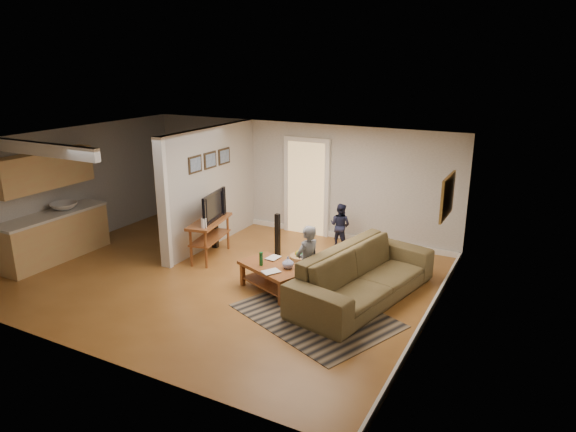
% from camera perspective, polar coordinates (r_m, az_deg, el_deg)
% --- Properties ---
extents(ground, '(7.50, 7.50, 0.00)m').
position_cam_1_polar(ground, '(9.59, -7.34, -6.67)').
color(ground, brown).
rests_on(ground, ground).
extents(room_shell, '(7.54, 6.02, 2.52)m').
position_cam_1_polar(room_shell, '(10.06, -11.26, 3.05)').
color(room_shell, '#A5A39E').
rests_on(room_shell, ground).
extents(area_rug, '(2.82, 2.48, 0.01)m').
position_cam_1_polar(area_rug, '(8.16, 3.12, -10.97)').
color(area_rug, black).
rests_on(area_rug, ground).
extents(sofa, '(1.74, 3.09, 0.85)m').
position_cam_1_polar(sofa, '(8.79, 8.27, -9.03)').
color(sofa, '#4B4025').
rests_on(sofa, ground).
extents(coffee_table, '(1.35, 1.07, 0.70)m').
position_cam_1_polar(coffee_table, '(8.82, -1.52, -6.16)').
color(coffee_table, brown).
rests_on(coffee_table, ground).
extents(tv_console, '(0.70, 1.31, 1.07)m').
position_cam_1_polar(tv_console, '(10.26, -8.66, -0.85)').
color(tv_console, brown).
rests_on(tv_console, ground).
extents(speaker_left, '(0.12, 0.12, 1.10)m').
position_cam_1_polar(speaker_left, '(10.85, -8.17, -0.74)').
color(speaker_left, black).
rests_on(speaker_left, ground).
extents(speaker_right, '(0.09, 0.09, 0.88)m').
position_cam_1_polar(speaker_right, '(10.33, -1.17, -2.12)').
color(speaker_right, black).
rests_on(speaker_right, ground).
extents(toy_basket, '(0.42, 0.42, 0.37)m').
position_cam_1_polar(toy_basket, '(9.78, 1.42, -5.05)').
color(toy_basket, olive).
rests_on(toy_basket, ground).
extents(child, '(0.46, 0.55, 1.29)m').
position_cam_1_polar(child, '(8.68, 2.12, -9.20)').
color(child, gray).
rests_on(child, ground).
extents(toddler, '(0.51, 0.42, 0.96)m').
position_cam_1_polar(toddler, '(11.01, 5.75, -3.41)').
color(toddler, '#1B1E38').
rests_on(toddler, ground).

